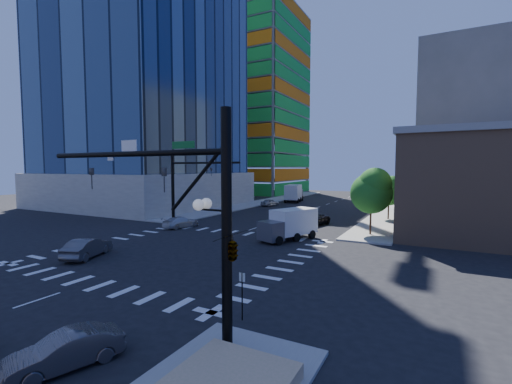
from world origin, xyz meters
The scene contains 20 objects.
ground centered at (0.00, 0.00, 0.00)m, with size 160.00×160.00×0.00m, color black.
road_markings centered at (0.00, 0.00, 0.01)m, with size 20.00×20.00×0.01m, color silver.
sidewalk_ne centered at (12.50, 40.00, 0.07)m, with size 5.00×60.00×0.15m, color gray.
sidewalk_nw centered at (-12.50, 40.00, 0.07)m, with size 5.00×60.00×0.15m, color gray.
office_tower centered at (-30.00, 25.00, 35.13)m, with size 30.00×30.00×71.00m.
construction_building centered at (-27.41, 61.93, 24.61)m, with size 25.16×34.50×70.60m.
commercial_building centered at (25.00, 22.00, 5.31)m, with size 20.50×22.50×10.60m.
bg_building_ne centered at (27.00, 55.00, 14.00)m, with size 24.00×30.00×28.00m, color #5D5A54.
signal_mast_se centered at (10.60, -11.50, 5.01)m, with size 10.51×2.48×9.00m.
signal_mast_nw centered at (-10.00, 11.50, 5.49)m, with size 10.20×0.40×9.00m.
tree_south centered at (12.63, 13.90, 4.69)m, with size 4.16×4.16×6.82m.
tree_north centered at (12.93, 25.90, 3.99)m, with size 3.54×3.52×5.78m.
no_parking_sign centered at (10.70, -9.00, 1.38)m, with size 0.30×0.06×2.20m.
car_nb_right centered at (7.18, -15.11, 0.62)m, with size 1.31×3.76×1.24m, color #4B4A4F.
car_nb_far centered at (5.18, 17.03, 0.74)m, with size 2.46×5.33×1.48m, color black.
car_sb_near centered at (-7.79, 8.62, 0.65)m, with size 1.82×4.48×1.30m, color silver.
car_sb_mid centered at (-8.30, 33.71, 0.65)m, with size 1.53×3.80×1.29m, color #A7ABAF.
car_sb_cross centered at (-5.47, -5.12, 0.76)m, with size 1.61×4.61×1.52m, color #4D4C52.
box_truck_near centered at (5.80, 7.98, 1.30)m, with size 4.32×6.11×2.95m.
box_truck_far centered at (-7.41, 43.31, 1.55)m, with size 4.09×7.11×3.51m.
Camera 1 is at (18.35, -22.11, 6.95)m, focal length 24.00 mm.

